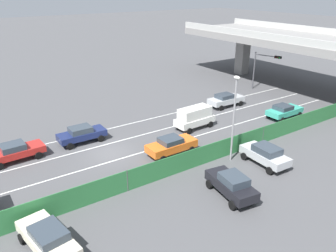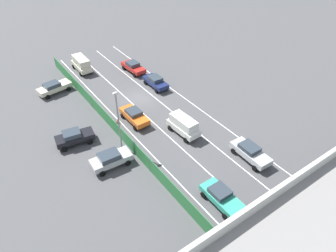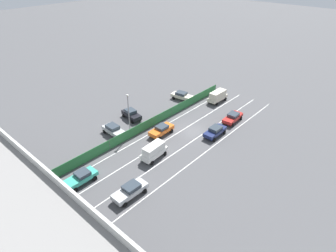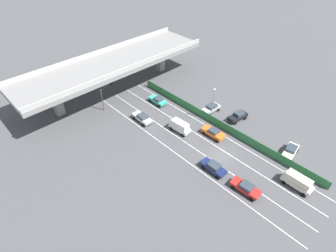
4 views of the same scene
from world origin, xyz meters
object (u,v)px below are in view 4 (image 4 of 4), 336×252
(car_van_white, at_px, (180,126))
(car_taxi_orange, at_px, (213,132))
(car_sedan_silver, at_px, (142,118))
(car_van_cream, at_px, (298,181))
(parked_sedan_cream, at_px, (290,151))
(traffic_cone, at_px, (223,133))
(parked_wagon_silver, at_px, (211,108))
(street_lamp, at_px, (213,102))
(car_sedan_navy, at_px, (214,167))
(traffic_light, at_px, (106,92))
(car_taxi_teal, at_px, (158,100))
(car_sedan_red, at_px, (246,188))
(parked_sedan_dark, at_px, (238,116))

(car_van_white, distance_m, car_taxi_orange, 6.45)
(car_sedan_silver, relative_size, car_van_cream, 1.00)
(parked_sedan_cream, relative_size, traffic_cone, 6.78)
(car_van_white, height_order, car_taxi_orange, car_van_white)
(parked_wagon_silver, height_order, street_lamp, street_lamp)
(car_sedan_navy, relative_size, car_sedan_silver, 0.95)
(parked_sedan_cream, xyz_separation_m, traffic_light, (-14.84, 34.27, 2.86))
(street_lamp, xyz_separation_m, traffic_cone, (-1.87, -4.46, -4.10))
(car_sedan_navy, height_order, car_taxi_teal, car_sedan_navy)
(car_sedan_navy, height_order, car_sedan_red, car_sedan_navy)
(car_sedan_navy, relative_size, traffic_cone, 6.16)
(car_sedan_silver, distance_m, car_sedan_red, 24.46)
(car_taxi_teal, height_order, parked_sedan_cream, parked_sedan_cream)
(car_taxi_orange, xyz_separation_m, parked_sedan_dark, (7.67, -0.21, 0.05))
(car_van_white, distance_m, parked_wagon_silver, 9.42)
(car_sedan_navy, height_order, parked_wagon_silver, parked_wagon_silver)
(car_sedan_silver, distance_m, parked_sedan_cream, 28.30)
(car_van_white, distance_m, car_van_cream, 22.21)
(car_taxi_orange, bearing_deg, car_sedan_silver, 117.73)
(traffic_light, relative_size, traffic_cone, 7.26)
(parked_sedan_cream, bearing_deg, car_taxi_orange, 115.20)
(car_sedan_silver, distance_m, car_taxi_teal, 7.12)
(car_sedan_navy, height_order, traffic_cone, car_sedan_navy)
(parked_wagon_silver, xyz_separation_m, street_lamp, (-2.17, -1.77, 3.50))
(car_sedan_navy, relative_size, car_taxi_teal, 1.02)
(parked_wagon_silver, bearing_deg, car_taxi_teal, 120.80)
(traffic_light, xyz_separation_m, traffic_cone, (10.84, -22.70, -3.42))
(car_taxi_orange, height_order, parked_wagon_silver, parked_wagon_silver)
(car_sedan_navy, distance_m, car_sedan_silver, 18.47)
(car_van_cream, xyz_separation_m, street_lamp, (3.73, 20.12, 3.18))
(car_taxi_orange, xyz_separation_m, car_van_cream, (-0.00, -16.54, 0.37))
(car_van_cream, distance_m, traffic_cone, 15.79)
(street_lamp, bearing_deg, parked_sedan_dark, -43.90)
(car_van_cream, bearing_deg, car_sedan_silver, 102.96)
(car_sedan_navy, relative_size, street_lamp, 0.61)
(car_van_white, bearing_deg, car_taxi_teal, 71.70)
(car_taxi_teal, relative_size, parked_sedan_dark, 0.98)
(parked_sedan_cream, bearing_deg, parked_sedan_dark, 81.60)
(traffic_light, bearing_deg, parked_sedan_dark, -52.92)
(car_taxi_teal, bearing_deg, car_sedan_red, -103.18)
(car_taxi_orange, xyz_separation_m, traffic_cone, (1.86, -0.89, -0.55))
(car_sedan_navy, bearing_deg, parked_wagon_silver, 40.75)
(car_van_white, bearing_deg, parked_sedan_dark, -26.60)
(car_sedan_red, relative_size, traffic_light, 0.90)
(car_taxi_orange, bearing_deg, parked_wagon_silver, 42.18)
(car_van_cream, relative_size, street_lamp, 0.64)
(car_van_cream, bearing_deg, car_taxi_teal, 90.29)
(parked_sedan_cream, distance_m, traffic_light, 37.45)
(car_sedan_navy, relative_size, car_van_cream, 0.95)
(car_taxi_orange, relative_size, parked_wagon_silver, 1.06)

